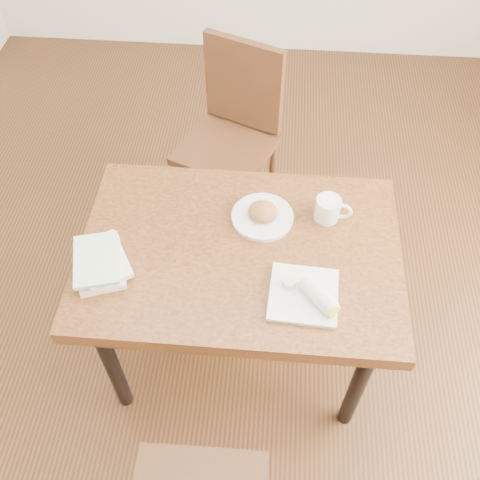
# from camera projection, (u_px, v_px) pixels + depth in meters

# --- Properties ---
(ground) EXTENTS (4.00, 5.00, 0.01)m
(ground) POSITION_uv_depth(u_px,v_px,m) (240.00, 347.00, 2.49)
(ground) COLOR #472814
(ground) RESTS_ON ground
(room_walls) EXTENTS (4.02, 5.02, 2.80)m
(room_walls) POSITION_uv_depth(u_px,v_px,m) (240.00, 11.00, 1.20)
(room_walls) COLOR silver
(room_walls) RESTS_ON ground
(table) EXTENTS (1.14, 0.78, 0.75)m
(table) POSITION_uv_depth(u_px,v_px,m) (240.00, 263.00, 1.96)
(table) COLOR brown
(table) RESTS_ON ground
(chair_far) EXTENTS (0.55, 0.55, 0.95)m
(chair_far) POSITION_uv_depth(u_px,v_px,m) (234.00, 127.00, 2.62)
(chair_far) COLOR #442513
(chair_far) RESTS_ON ground
(plate_scone) EXTENTS (0.23, 0.23, 0.07)m
(plate_scone) POSITION_uv_depth(u_px,v_px,m) (262.00, 215.00, 1.96)
(plate_scone) COLOR white
(plate_scone) RESTS_ON table
(coffee_mug) EXTENTS (0.14, 0.09, 0.09)m
(coffee_mug) POSITION_uv_depth(u_px,v_px,m) (329.00, 209.00, 1.95)
(coffee_mug) COLOR white
(coffee_mug) RESTS_ON table
(plate_burrito) EXTENTS (0.24, 0.24, 0.08)m
(plate_burrito) POSITION_uv_depth(u_px,v_px,m) (308.00, 295.00, 1.75)
(plate_burrito) COLOR white
(plate_burrito) RESTS_ON table
(book_stack) EXTENTS (0.24, 0.27, 0.06)m
(book_stack) POSITION_uv_depth(u_px,v_px,m) (100.00, 262.00, 1.82)
(book_stack) COLOR white
(book_stack) RESTS_ON table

